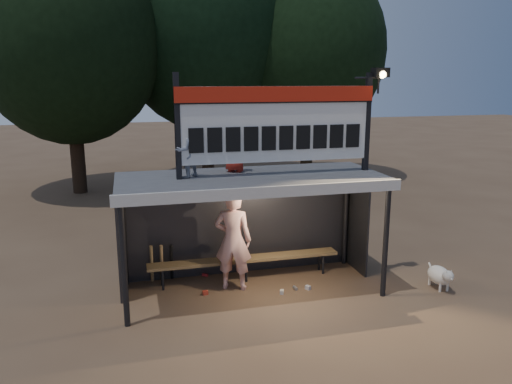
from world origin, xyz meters
TOP-DOWN VIEW (x-y plane):
  - ground at (0.00, 0.00)m, footprint 80.00×80.00m
  - player at (-0.32, 0.18)m, footprint 0.86×0.72m
  - child_a at (-1.22, 0.10)m, footprint 0.62×0.62m
  - child_b at (-0.20, 0.47)m, footprint 0.58×0.54m
  - dugout_shelter at (0.00, 0.24)m, footprint 5.10×2.08m
  - scoreboard_assembly at (0.56, -0.01)m, footprint 4.10×0.27m
  - bench at (0.00, 0.55)m, footprint 4.00×0.35m
  - tree_left at (-4.00, 10.00)m, footprint 6.46×6.46m
  - tree_mid at (1.00, 11.50)m, footprint 7.22×7.22m
  - tree_right at (5.00, 10.50)m, footprint 6.08×6.08m
  - dog at (3.66, -0.89)m, footprint 0.36×0.81m
  - bats at (-1.69, 0.82)m, footprint 0.48×0.33m
  - litter at (0.16, 0.01)m, footprint 2.13×1.36m

SIDE VIEW (x-z plane):
  - ground at x=0.00m, z-range 0.00..0.00m
  - litter at x=0.16m, z-range 0.00..0.08m
  - dog at x=3.66m, z-range 0.03..0.53m
  - bats at x=-1.69m, z-range 0.01..0.85m
  - bench at x=0.00m, z-range 0.19..0.67m
  - player at x=-0.32m, z-range 0.00..2.01m
  - dugout_shelter at x=0.00m, z-range 0.69..3.01m
  - child_b at x=-0.20m, z-range 2.32..3.32m
  - child_a at x=-1.22m, z-range 2.32..3.33m
  - scoreboard_assembly at x=0.56m, z-range 2.33..4.32m
  - tree_right at x=5.00m, z-range 0.83..9.55m
  - tree_left at x=-4.00m, z-range 0.88..10.15m
  - tree_mid at x=1.00m, z-range 0.99..11.34m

